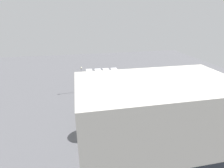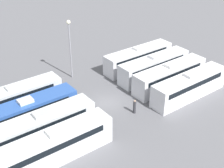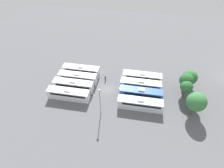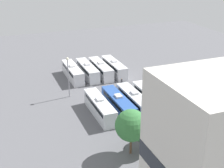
% 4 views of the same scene
% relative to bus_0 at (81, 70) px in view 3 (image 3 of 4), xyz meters
% --- Properties ---
extents(ground_plane, '(118.69, 118.69, 0.00)m').
position_rel_bus_0_xyz_m(ground_plane, '(5.22, 9.45, -1.66)').
color(ground_plane, slate).
extents(bus_0, '(2.56, 11.65, 3.39)m').
position_rel_bus_0_xyz_m(bus_0, '(0.00, 0.00, 0.00)').
color(bus_0, white).
rests_on(bus_0, ground_plane).
extents(bus_1, '(2.56, 11.65, 3.39)m').
position_rel_bus_0_xyz_m(bus_1, '(3.50, -0.04, 0.00)').
color(bus_1, silver).
rests_on(bus_1, ground_plane).
extents(bus_2, '(2.56, 11.65, 3.39)m').
position_rel_bus_0_xyz_m(bus_2, '(6.84, -0.28, 0.00)').
color(bus_2, silver).
rests_on(bus_2, ground_plane).
extents(bus_3, '(2.56, 11.65, 3.39)m').
position_rel_bus_0_xyz_m(bus_3, '(10.45, -0.46, 0.00)').
color(bus_3, silver).
rests_on(bus_3, ground_plane).
extents(bus_4, '(2.56, 11.65, 3.39)m').
position_rel_bus_0_xyz_m(bus_4, '(0.07, 19.20, 0.00)').
color(bus_4, silver).
rests_on(bus_4, ground_plane).
extents(bus_5, '(2.56, 11.65, 3.39)m').
position_rel_bus_0_xyz_m(bus_5, '(3.54, 19.00, 0.00)').
color(bus_5, silver).
rests_on(bus_5, ground_plane).
extents(bus_6, '(2.56, 11.65, 3.39)m').
position_rel_bus_0_xyz_m(bus_6, '(6.88, 19.22, 0.00)').
color(bus_6, '#2D56A8').
rests_on(bus_6, ground_plane).
extents(bus_7, '(2.56, 11.65, 3.39)m').
position_rel_bus_0_xyz_m(bus_7, '(10.61, 19.20, 0.00)').
color(bus_7, silver).
rests_on(bus_7, ground_plane).
extents(worker_person, '(0.36, 0.36, 1.81)m').
position_rel_bus_0_xyz_m(worker_person, '(1.41, 8.05, -0.82)').
color(worker_person, '#333338').
rests_on(worker_person, ground_plane).
extents(light_pole, '(0.60, 0.60, 8.61)m').
position_rel_bus_0_xyz_m(light_pole, '(13.85, 9.34, 4.10)').
color(light_pole, gray).
rests_on(light_pole, ground_plane).
extents(tree_0, '(4.20, 4.20, 5.79)m').
position_rel_bus_0_xyz_m(tree_0, '(0.15, 32.61, 2.01)').
color(tree_0, brown).
rests_on(tree_0, ground_plane).
extents(tree_1, '(3.81, 3.81, 6.73)m').
position_rel_bus_0_xyz_m(tree_1, '(2.89, 30.99, 3.13)').
color(tree_1, brown).
rests_on(tree_1, ground_plane).
extents(tree_2, '(3.30, 3.30, 5.94)m').
position_rel_bus_0_xyz_m(tree_2, '(4.85, 30.87, 2.58)').
color(tree_2, brown).
rests_on(tree_2, ground_plane).
extents(tree_3, '(3.28, 3.28, 4.86)m').
position_rel_bus_0_xyz_m(tree_3, '(8.24, 32.59, 1.51)').
color(tree_3, brown).
rests_on(tree_3, ground_plane).
extents(tree_4, '(4.78, 4.78, 7.17)m').
position_rel_bus_0_xyz_m(tree_4, '(10.41, 32.33, 3.11)').
color(tree_4, brown).
rests_on(tree_4, ground_plane).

